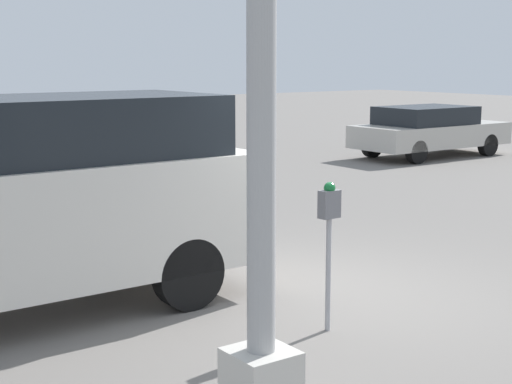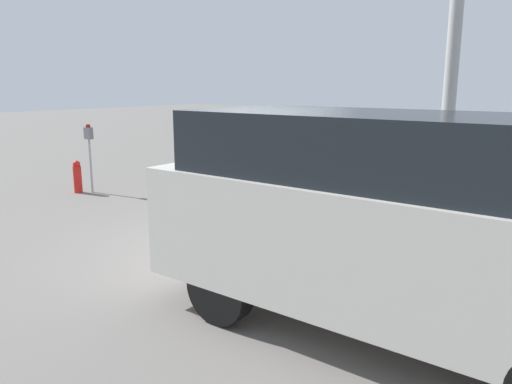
% 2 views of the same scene
% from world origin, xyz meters
% --- Properties ---
extents(ground_plane, '(80.00, 80.00, 0.00)m').
position_xyz_m(ground_plane, '(0.00, 0.00, 0.00)').
color(ground_plane, slate).
extents(parking_meter_near, '(0.20, 0.12, 1.43)m').
position_xyz_m(parking_meter_near, '(0.75, 0.64, 1.05)').
color(parking_meter_near, '#9E9EA3').
rests_on(parking_meter_near, ground).
extents(lamp_post, '(0.44, 0.44, 6.87)m').
position_xyz_m(lamp_post, '(2.41, 1.84, 2.67)').
color(lamp_post, beige).
rests_on(lamp_post, ground).
extents(parked_van, '(4.98, 1.88, 2.18)m').
position_xyz_m(parked_van, '(3.00, -1.49, 1.19)').
color(parked_van, beige).
rests_on(parked_van, ground).
extents(car_distant, '(4.35, 1.80, 1.32)m').
position_xyz_m(car_distant, '(-10.09, -7.85, 0.70)').
color(car_distant, '#B7B2A8').
rests_on(car_distant, ground).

